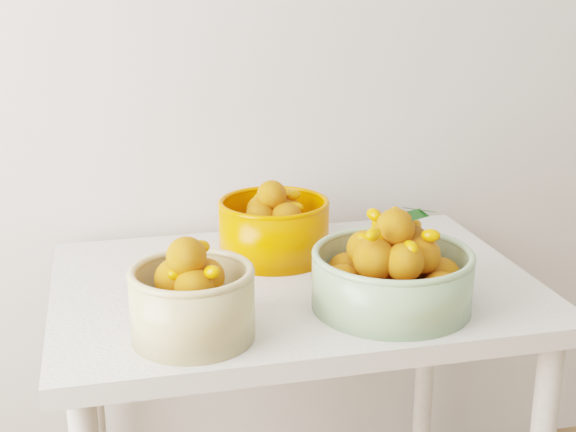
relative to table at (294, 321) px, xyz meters
name	(u,v)px	position (x,y,z in m)	size (l,w,h in m)	color
table	(294,321)	(0.00, 0.00, 0.00)	(1.00, 0.70, 0.75)	silver
bowl_cream	(192,300)	(-0.24, -0.22, 0.17)	(0.26, 0.26, 0.19)	tan
bowl_green	(392,273)	(0.15, -0.17, 0.17)	(0.41, 0.41, 0.20)	#8DB181
bowl_orange	(274,227)	(-0.01, 0.15, 0.17)	(0.27, 0.27, 0.18)	#F05E00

